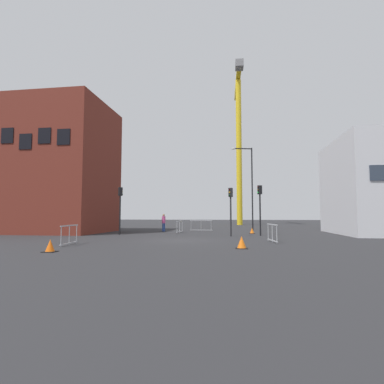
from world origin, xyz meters
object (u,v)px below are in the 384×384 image
traffic_light_median (260,202)px  pedestrian_walking (164,221)px  streetlamp_tall (250,182)px  traffic_cone_striped (252,231)px  traffic_light_far (120,203)px  traffic_cone_by_barrier (242,243)px  traffic_light_island (231,203)px  traffic_cone_on_verge (50,246)px  construction_crane (239,128)px

traffic_light_median → pedestrian_walking: traffic_light_median is taller
streetlamp_tall → traffic_cone_striped: streetlamp_tall is taller
traffic_light_far → traffic_cone_by_barrier: traffic_light_far is taller
traffic_light_island → traffic_cone_on_verge: (-7.71, -10.98, -2.24)m
traffic_cone_striped → traffic_light_far: bearing=-163.5°
pedestrian_walking → traffic_cone_by_barrier: bearing=-62.9°
traffic_light_island → traffic_light_far: bearing=176.4°
streetlamp_tall → traffic_light_median: streetlamp_tall is taller
traffic_light_median → traffic_cone_on_verge: size_ratio=7.22×
streetlamp_tall → traffic_light_island: bearing=-101.4°
traffic_light_island → traffic_cone_on_verge: 13.60m
traffic_light_island → pedestrian_walking: bearing=138.6°
traffic_light_island → traffic_light_median: size_ratio=0.93×
traffic_cone_by_barrier → traffic_cone_striped: (1.11, 12.15, -0.05)m
traffic_light_median → traffic_cone_by_barrier: (-1.62, -9.43, -2.37)m
traffic_light_median → traffic_cone_on_verge: (-9.98, -12.04, -2.40)m
traffic_light_island → traffic_cone_by_barrier: (0.65, -8.37, -2.21)m
traffic_light_island → pedestrian_walking: 8.96m
traffic_light_median → pedestrian_walking: 10.23m
traffic_cone_striped → pedestrian_walking: bearing=166.2°
traffic_cone_by_barrier → construction_crane: bearing=89.5°
traffic_light_far → pedestrian_walking: 6.02m
pedestrian_walking → traffic_light_far: bearing=-114.6°
traffic_light_far → traffic_cone_by_barrier: bearing=-42.7°
traffic_cone_by_barrier → streetlamp_tall: bearing=86.0°
traffic_light_far → traffic_cone_striped: bearing=16.5°
construction_crane → traffic_cone_by_barrier: construction_crane is taller
traffic_light_median → traffic_cone_striped: (-0.50, 2.72, -2.42)m
streetlamp_tall → pedestrian_walking: 10.09m
streetlamp_tall → traffic_light_island: size_ratio=2.38×
traffic_light_far → traffic_cone_on_verge: (1.33, -11.55, -2.37)m
construction_crane → traffic_light_far: construction_crane is taller
streetlamp_tall → traffic_cone_striped: 7.43m
traffic_cone_on_verge → traffic_cone_by_barrier: traffic_cone_by_barrier is taller
construction_crane → traffic_light_island: (-0.97, -26.68, -13.45)m
pedestrian_walking → traffic_cone_by_barrier: pedestrian_walking is taller
construction_crane → traffic_light_far: (-10.01, -26.11, -13.32)m
traffic_light_island → traffic_cone_striped: traffic_light_island is taller
pedestrian_walking → traffic_cone_by_barrier: size_ratio=2.83×
traffic_light_median → traffic_cone_striped: bearing=100.5°
streetlamp_tall → traffic_cone_by_barrier: bearing=-94.0°
traffic_cone_by_barrier → pedestrian_walking: bearing=117.1°
traffic_light_median → traffic_cone_on_verge: 15.82m
streetlamp_tall → traffic_light_island: streetlamp_tall is taller
construction_crane → traffic_light_far: bearing=-111.0°
traffic_light_median → traffic_light_island: bearing=-155.0°
pedestrian_walking → traffic_light_island: bearing=-41.4°
construction_crane → traffic_light_island: 29.90m
construction_crane → traffic_light_island: construction_crane is taller
traffic_cone_striped → traffic_cone_on_verge: bearing=-122.7°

